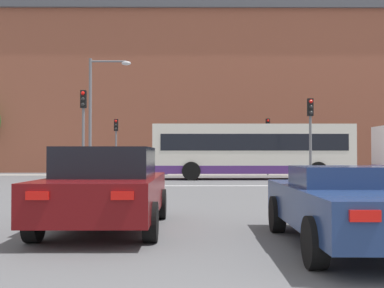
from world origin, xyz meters
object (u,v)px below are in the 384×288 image
object	(u,v)px
car_saloon_left	(107,187)
bus_crossing_lead	(252,150)
traffic_light_far_left	(116,137)
street_lamp_junction	(98,105)
traffic_light_near_left	(83,121)
pedestrian_walking_east	(166,160)
pedestrian_walking_west	(329,160)
car_roadster_right	(349,204)
traffic_light_far_right	(268,137)
traffic_light_near_right	(310,126)
pedestrian_waiting	(85,161)

from	to	relation	value
car_saloon_left	bus_crossing_lead	world-z (taller)	bus_crossing_lead
traffic_light_far_left	street_lamp_junction	world-z (taller)	street_lamp_junction
car_saloon_left	traffic_light_near_left	size ratio (longest dim) A/B	1.05
pedestrian_walking_east	pedestrian_walking_west	distance (m)	11.36
car_roadster_right	traffic_light_far_right	world-z (taller)	traffic_light_far_right
car_roadster_right	car_saloon_left	bearing A→B (deg)	156.73
traffic_light_near_right	pedestrian_walking_east	distance (m)	13.43
traffic_light_near_left	pedestrian_waiting	xyz separation A→B (m)	(-2.38, 11.31, -1.94)
pedestrian_waiting	street_lamp_junction	bearing A→B (deg)	-52.73
traffic_light_near_right	pedestrian_walking_east	world-z (taller)	traffic_light_near_right
street_lamp_junction	pedestrian_waiting	distance (m)	8.42
pedestrian_walking_east	street_lamp_junction	bearing A→B (deg)	179.35
bus_crossing_lead	pedestrian_waiting	xyz separation A→B (m)	(-10.68, 5.92, -0.70)
car_saloon_left	traffic_light_near_right	bearing A→B (deg)	61.25
car_saloon_left	traffic_light_far_left	bearing A→B (deg)	98.15
car_roadster_right	pedestrian_walking_east	bearing A→B (deg)	99.67
traffic_light_near_left	pedestrian_waiting	size ratio (longest dim) A/B	2.66
car_saloon_left	car_roadster_right	bearing A→B (deg)	-24.36
traffic_light_near_right	traffic_light_far_right	world-z (taller)	traffic_light_near_right
traffic_light_far_right	street_lamp_junction	bearing A→B (deg)	-145.78
pedestrian_walking_east	pedestrian_waiting	bearing A→B (deg)	114.12
car_roadster_right	traffic_light_near_left	distance (m)	16.32
pedestrian_waiting	traffic_light_near_right	bearing A→B (deg)	-21.04
pedestrian_walking_east	pedestrian_walking_west	world-z (taller)	pedestrian_walking_east
bus_crossing_lead	pedestrian_waiting	distance (m)	12.23
pedestrian_walking_west	bus_crossing_lead	bearing A→B (deg)	-51.54
traffic_light_near_right	traffic_light_far_left	bearing A→B (deg)	135.32
street_lamp_junction	car_saloon_left	bearing A→B (deg)	-78.63
bus_crossing_lead	traffic_light_near_right	xyz separation A→B (m)	(2.02, -5.17, 1.03)
street_lamp_junction	car_roadster_right	bearing A→B (deg)	-68.43
traffic_light_far_right	pedestrian_walking_west	bearing A→B (deg)	13.73
bus_crossing_lead	pedestrian_walking_east	distance (m)	7.97
traffic_light_far_right	traffic_light_far_left	world-z (taller)	traffic_light_far_right
pedestrian_walking_west	pedestrian_waiting	bearing A→B (deg)	-95.68
bus_crossing_lead	traffic_light_far_left	distance (m)	9.93
car_saloon_left	traffic_light_far_left	world-z (taller)	traffic_light_far_left
car_roadster_right	pedestrian_waiting	bearing A→B (deg)	111.26
pedestrian_walking_east	car_saloon_left	bearing A→B (deg)	-157.37
traffic_light_far_left	pedestrian_waiting	xyz separation A→B (m)	(-2.24, 0.76, -1.62)
bus_crossing_lead	street_lamp_junction	world-z (taller)	street_lamp_junction
traffic_light_near_left	pedestrian_waiting	distance (m)	11.72
street_lamp_junction	traffic_light_far_right	bearing A→B (deg)	34.22
traffic_light_near_left	pedestrian_walking_west	bearing A→B (deg)	39.11
traffic_light_near_right	traffic_light_near_left	distance (m)	10.32
traffic_light_far_right	pedestrian_waiting	xyz separation A→B (m)	(-12.47, 0.57, -1.65)
traffic_light_far_left	pedestrian_waiting	distance (m)	2.87
pedestrian_waiting	pedestrian_walking_east	size ratio (longest dim) A/B	0.93
pedestrian_walking_west	traffic_light_far_left	bearing A→B (deg)	-92.45
car_roadster_right	traffic_light_far_right	xyz separation A→B (m)	(2.91, 25.22, 1.95)
traffic_light_near_left	traffic_light_far_left	xyz separation A→B (m)	(-0.13, 10.55, -0.32)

